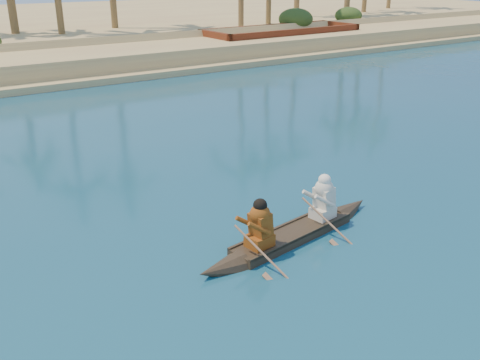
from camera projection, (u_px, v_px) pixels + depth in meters
canoe at (293, 227)px, 12.38m from camera, size 5.59×1.52×1.53m
barge_right at (282, 41)px, 40.44m from camera, size 12.37×4.32×2.05m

